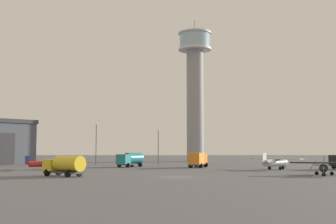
% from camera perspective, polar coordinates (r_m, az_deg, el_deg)
% --- Properties ---
extents(ground_plane, '(400.00, 400.00, 0.00)m').
position_cam_1_polar(ground_plane, '(60.03, 1.15, -8.63)').
color(ground_plane, '#545456').
extents(control_tower, '(10.38, 10.38, 44.60)m').
position_cam_1_polar(control_tower, '(134.90, 3.59, 3.99)').
color(control_tower, gray).
rests_on(control_tower, ground_plane).
extents(airplane_black, '(9.36, 7.41, 2.82)m').
position_cam_1_polar(airplane_black, '(67.31, 20.04, -6.81)').
color(airplane_black, black).
rests_on(airplane_black, ground_plane).
extents(airplane_silver, '(8.48, 8.77, 3.15)m').
position_cam_1_polar(airplane_silver, '(82.55, 14.04, -6.45)').
color(airplane_silver, '#B7BABF').
rests_on(airplane_silver, ground_plane).
extents(airplane_red, '(6.83, 8.74, 2.58)m').
position_cam_1_polar(airplane_red, '(83.59, -16.25, -6.56)').
color(airplane_red, red).
rests_on(airplane_red, ground_plane).
extents(truck_fuel_tanker_yellow, '(6.78, 5.78, 2.92)m').
position_cam_1_polar(truck_fuel_tanker_yellow, '(62.66, -13.58, -6.86)').
color(truck_fuel_tanker_yellow, '#38383D').
rests_on(truck_fuel_tanker_yellow, ground_plane).
extents(truck_fuel_tanker_teal, '(5.64, 6.78, 3.04)m').
position_cam_1_polar(truck_fuel_tanker_teal, '(92.29, -5.02, -6.25)').
color(truck_fuel_tanker_teal, '#38383D').
rests_on(truck_fuel_tanker_teal, ground_plane).
extents(truck_box_orange, '(4.43, 6.87, 3.07)m').
position_cam_1_polar(truck_box_orange, '(89.47, 3.98, -6.29)').
color(truck_box_orange, '#38383D').
rests_on(truck_box_orange, ground_plane).
extents(light_post_west, '(0.44, 0.44, 8.79)m').
position_cam_1_polar(light_post_west, '(107.65, -1.32, -4.20)').
color(light_post_west, '#38383D').
rests_on(light_post_west, ground_plane).
extents(light_post_east, '(0.44, 0.44, 10.08)m').
position_cam_1_polar(light_post_east, '(105.11, -9.56, -3.75)').
color(light_post_east, '#38383D').
rests_on(light_post_east, ground_plane).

